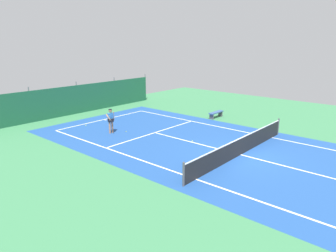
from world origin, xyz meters
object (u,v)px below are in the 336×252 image
object	(u,v)px
tennis_net	(241,146)
tennis_ball_by_sideline	(192,141)
tennis_ball_near_player	(126,131)
courtside_bench	(216,113)
tennis_ball_midcourt	(86,125)
tennis_player	(111,119)
parked_car	(79,96)

from	to	relation	value
tennis_net	tennis_ball_by_sideline	size ratio (longest dim) A/B	153.33
tennis_ball_near_player	courtside_bench	size ratio (longest dim) A/B	0.04
tennis_ball_midcourt	courtside_bench	size ratio (longest dim) A/B	0.04
tennis_ball_midcourt	courtside_bench	bearing A→B (deg)	-35.05
tennis_player	tennis_ball_midcourt	distance (m)	3.01
parked_car	courtside_bench	distance (m)	13.54
tennis_ball_midcourt	courtside_bench	xyz separation A→B (m)	(8.31, -5.83, 0.34)
tennis_player	parked_car	xyz separation A→B (m)	(4.09, 9.91, -0.12)
courtside_bench	tennis_net	bearing A→B (deg)	-138.46
tennis_net	tennis_ball_by_sideline	distance (m)	3.40
tennis_ball_by_sideline	tennis_player	bearing A→B (deg)	112.10
tennis_net	tennis_ball_by_sideline	xyz separation A→B (m)	(0.15, 3.36, -0.48)
courtside_bench	tennis_ball_near_player	bearing A→B (deg)	161.87
tennis_ball_near_player	tennis_ball_by_sideline	distance (m)	4.83
tennis_ball_by_sideline	parked_car	size ratio (longest dim) A/B	0.02
tennis_ball_near_player	tennis_net	bearing A→B (deg)	-82.06
tennis_ball_near_player	courtside_bench	distance (m)	7.82
tennis_ball_midcourt	tennis_ball_by_sideline	bearing A→B (deg)	-75.08
parked_car	tennis_ball_near_player	bearing A→B (deg)	-108.59
tennis_ball_near_player	tennis_ball_midcourt	world-z (taller)	same
parked_car	tennis_ball_by_sideline	bearing A→B (deg)	-98.78
tennis_ball_by_sideline	tennis_net	bearing A→B (deg)	-92.54
tennis_net	courtside_bench	xyz separation A→B (m)	(6.31, 5.59, -0.14)
tennis_ball_near_player	tennis_ball_by_sideline	world-z (taller)	same
tennis_ball_by_sideline	courtside_bench	world-z (taller)	courtside_bench
tennis_ball_midcourt	tennis_ball_by_sideline	size ratio (longest dim) A/B	1.00
tennis_net	tennis_ball_by_sideline	world-z (taller)	tennis_net
tennis_player	tennis_ball_by_sideline	size ratio (longest dim) A/B	24.85
tennis_ball_near_player	parked_car	world-z (taller)	parked_car
tennis_player	tennis_ball_midcourt	xyz separation A→B (m)	(-0.04, 2.86, -0.93)
tennis_net	parked_car	distance (m)	18.59
tennis_ball_midcourt	tennis_ball_by_sideline	xyz separation A→B (m)	(2.15, -8.05, 0.00)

